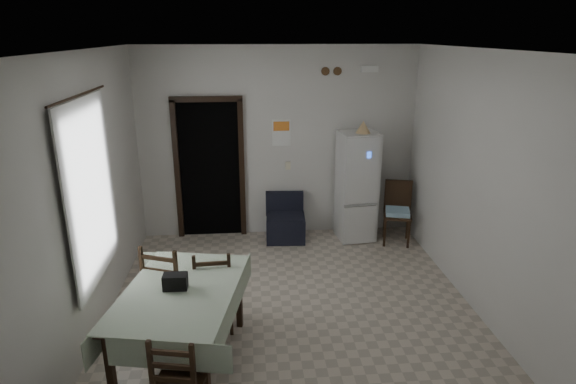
% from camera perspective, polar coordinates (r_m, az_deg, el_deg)
% --- Properties ---
extents(ground, '(4.50, 4.50, 0.00)m').
position_cam_1_polar(ground, '(5.81, 0.44, -13.36)').
color(ground, '#AFA18F').
rests_on(ground, ground).
extents(ceiling, '(4.20, 4.50, 0.02)m').
position_cam_1_polar(ceiling, '(4.95, 0.52, 16.55)').
color(ceiling, white).
rests_on(ceiling, ground).
extents(wall_back, '(4.20, 0.02, 2.90)m').
position_cam_1_polar(wall_back, '(7.36, -1.19, 5.76)').
color(wall_back, silver).
rests_on(wall_back, ground).
extents(wall_front, '(4.20, 0.02, 2.90)m').
position_cam_1_polar(wall_front, '(3.15, 4.44, -12.35)').
color(wall_front, silver).
rests_on(wall_front, ground).
extents(wall_left, '(0.02, 4.50, 2.90)m').
position_cam_1_polar(wall_left, '(5.43, -22.18, -0.26)').
color(wall_left, silver).
rests_on(wall_left, ground).
extents(wall_right, '(0.02, 4.50, 2.90)m').
position_cam_1_polar(wall_right, '(5.78, 21.68, 0.89)').
color(wall_right, silver).
rests_on(wall_right, ground).
extents(doorway, '(1.06, 0.52, 2.22)m').
position_cam_1_polar(doorway, '(7.66, -9.14, 3.03)').
color(doorway, black).
rests_on(doorway, ground).
extents(window_recess, '(0.10, 1.20, 1.60)m').
position_cam_1_polar(window_recess, '(5.23, -23.44, 0.07)').
color(window_recess, silver).
rests_on(window_recess, ground).
extents(curtain, '(0.02, 1.45, 1.85)m').
position_cam_1_polar(curtain, '(5.20, -22.29, 0.10)').
color(curtain, silver).
rests_on(curtain, ground).
extents(curtain_rod, '(0.02, 1.60, 0.02)m').
position_cam_1_polar(curtain_rod, '(5.00, -23.50, 10.49)').
color(curtain_rod, black).
rests_on(curtain_rod, ground).
extents(calendar, '(0.28, 0.02, 0.40)m').
position_cam_1_polar(calendar, '(7.32, -0.79, 7.05)').
color(calendar, white).
rests_on(calendar, ground).
extents(calendar_image, '(0.24, 0.01, 0.14)m').
position_cam_1_polar(calendar_image, '(7.30, -0.79, 7.81)').
color(calendar_image, orange).
rests_on(calendar_image, ground).
extents(light_switch, '(0.08, 0.02, 0.12)m').
position_cam_1_polar(light_switch, '(7.45, -0.01, 3.14)').
color(light_switch, beige).
rests_on(light_switch, ground).
extents(vent_left, '(0.12, 0.03, 0.12)m').
position_cam_1_polar(vent_left, '(7.27, 4.45, 14.08)').
color(vent_left, brown).
rests_on(vent_left, ground).
extents(vent_right, '(0.12, 0.03, 0.12)m').
position_cam_1_polar(vent_right, '(7.30, 5.89, 14.06)').
color(vent_right, brown).
rests_on(vent_right, ground).
extents(emergency_light, '(0.25, 0.07, 0.09)m').
position_cam_1_polar(emergency_light, '(7.38, 9.63, 14.18)').
color(emergency_light, white).
rests_on(emergency_light, ground).
extents(fridge, '(0.60, 0.60, 1.67)m').
position_cam_1_polar(fridge, '(7.39, 8.13, 0.67)').
color(fridge, silver).
rests_on(fridge, ground).
extents(tan_cone, '(0.24, 0.24, 0.18)m').
position_cam_1_polar(tan_cone, '(7.12, 8.91, 7.62)').
color(tan_cone, tan).
rests_on(tan_cone, fridge).
extents(navy_seat, '(0.62, 0.60, 0.71)m').
position_cam_1_polar(navy_seat, '(7.39, -0.28, -3.10)').
color(navy_seat, black).
rests_on(navy_seat, ground).
extents(corner_chair, '(0.50, 0.50, 0.94)m').
position_cam_1_polar(corner_chair, '(7.42, 12.84, -2.50)').
color(corner_chair, black).
rests_on(corner_chair, ground).
extents(dining_table, '(1.29, 1.71, 0.80)m').
position_cam_1_polar(dining_table, '(4.84, -12.34, -15.38)').
color(dining_table, '#AABCA1').
rests_on(dining_table, ground).
extents(black_bag, '(0.22, 0.14, 0.14)m').
position_cam_1_polar(black_bag, '(4.63, -13.21, -10.29)').
color(black_bag, black).
rests_on(black_bag, dining_table).
extents(dining_chair_far_left, '(0.57, 0.57, 1.04)m').
position_cam_1_polar(dining_chair_far_left, '(5.30, -13.75, -10.80)').
color(dining_chair_far_left, black).
rests_on(dining_chair_far_left, ground).
extents(dining_chair_far_right, '(0.42, 0.42, 0.94)m').
position_cam_1_polar(dining_chair_far_right, '(5.28, -8.82, -11.19)').
color(dining_chair_far_right, black).
rests_on(dining_chair_far_right, ground).
extents(dining_chair_near_head, '(0.46, 0.46, 0.90)m').
position_cam_1_polar(dining_chair_near_head, '(4.19, -12.54, -20.70)').
color(dining_chair_near_head, black).
rests_on(dining_chair_near_head, ground).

